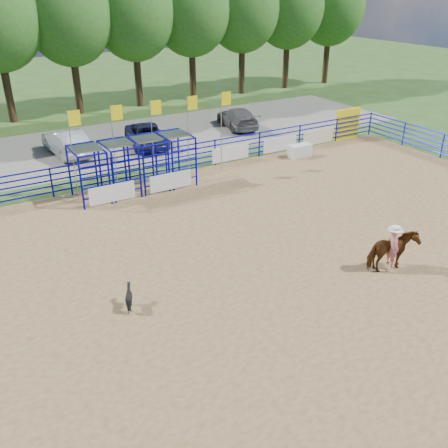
{
  "coord_description": "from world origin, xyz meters",
  "views": [
    {
      "loc": [
        -10.31,
        -13.27,
        9.48
      ],
      "look_at": [
        -1.79,
        1.0,
        1.3
      ],
      "focal_mm": 40.0,
      "sensor_mm": 36.0,
      "label": 1
    }
  ],
  "objects_px": {
    "car_b": "(66,142)",
    "car_d": "(238,118)",
    "calf": "(129,297)",
    "announcer_table": "(300,151)",
    "horse_and_rider": "(393,249)",
    "car_c": "(147,136)"
  },
  "relations": [
    {
      "from": "announcer_table",
      "to": "horse_and_rider",
      "type": "relative_size",
      "value": 0.56
    },
    {
      "from": "horse_and_rider",
      "to": "car_b",
      "type": "xyz_separation_m",
      "value": [
        -6.4,
        19.21,
        -0.12
      ]
    },
    {
      "from": "announcer_table",
      "to": "horse_and_rider",
      "type": "xyz_separation_m",
      "value": [
        -5.27,
        -11.78,
        0.51
      ]
    },
    {
      "from": "horse_and_rider",
      "to": "car_b",
      "type": "relative_size",
      "value": 0.53
    },
    {
      "from": "car_b",
      "to": "car_c",
      "type": "bearing_deg",
      "value": 165.75
    },
    {
      "from": "announcer_table",
      "to": "car_d",
      "type": "xyz_separation_m",
      "value": [
        0.34,
        7.42,
        0.3
      ]
    },
    {
      "from": "car_b",
      "to": "horse_and_rider",
      "type": "bearing_deg",
      "value": 103.46
    },
    {
      "from": "car_d",
      "to": "car_b",
      "type": "bearing_deg",
      "value": 12.57
    },
    {
      "from": "announcer_table",
      "to": "calf",
      "type": "xyz_separation_m",
      "value": [
        -14.17,
        -9.12,
        0.01
      ]
    },
    {
      "from": "horse_and_rider",
      "to": "car_b",
      "type": "height_order",
      "value": "horse_and_rider"
    },
    {
      "from": "announcer_table",
      "to": "calf",
      "type": "relative_size",
      "value": 1.81
    },
    {
      "from": "announcer_table",
      "to": "car_b",
      "type": "bearing_deg",
      "value": 147.52
    },
    {
      "from": "car_b",
      "to": "announcer_table",
      "type": "bearing_deg",
      "value": 142.57
    },
    {
      "from": "car_b",
      "to": "car_c",
      "type": "relative_size",
      "value": 1.0
    },
    {
      "from": "car_c",
      "to": "car_d",
      "type": "xyz_separation_m",
      "value": [
        7.21,
        0.78,
        0.04
      ]
    },
    {
      "from": "horse_and_rider",
      "to": "car_d",
      "type": "xyz_separation_m",
      "value": [
        5.61,
        19.2,
        -0.2
      ]
    },
    {
      "from": "horse_and_rider",
      "to": "car_c",
      "type": "relative_size",
      "value": 0.53
    },
    {
      "from": "calf",
      "to": "car_b",
      "type": "distance_m",
      "value": 16.74
    },
    {
      "from": "car_b",
      "to": "car_d",
      "type": "xyz_separation_m",
      "value": [
        12.01,
        -0.01,
        -0.08
      ]
    },
    {
      "from": "announcer_table",
      "to": "car_b",
      "type": "xyz_separation_m",
      "value": [
        -11.67,
        7.43,
        0.39
      ]
    },
    {
      "from": "calf",
      "to": "car_b",
      "type": "height_order",
      "value": "car_b"
    },
    {
      "from": "announcer_table",
      "to": "car_c",
      "type": "distance_m",
      "value": 9.56
    }
  ]
}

